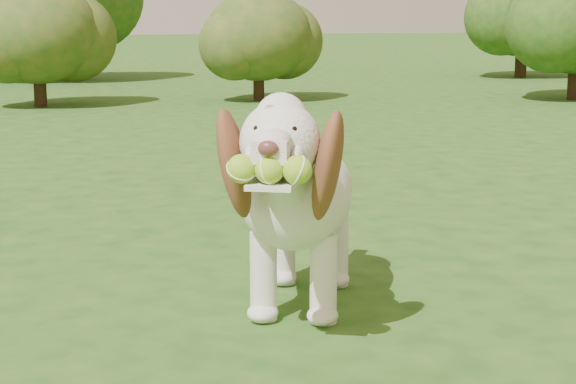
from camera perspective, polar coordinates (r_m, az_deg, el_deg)
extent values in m
plane|color=#1C4714|center=(3.52, -5.32, -7.36)|extent=(80.00, 80.00, 0.00)
ellipsoid|color=silver|center=(3.59, 0.87, -0.24)|extent=(0.60, 0.79, 0.37)
ellipsoid|color=silver|center=(3.32, 0.27, -0.38)|extent=(0.47, 0.47, 0.36)
ellipsoid|color=silver|center=(3.83, 1.36, 0.30)|extent=(0.43, 0.43, 0.33)
cylinder|color=silver|center=(3.17, -0.08, 0.84)|extent=(0.29, 0.34, 0.28)
sphere|color=silver|center=(3.01, -0.48, 3.00)|extent=(0.33, 0.33, 0.26)
sphere|color=silver|center=(3.02, -0.42, 4.35)|extent=(0.22, 0.22, 0.17)
cube|color=silver|center=(2.87, -0.92, 2.50)|extent=(0.16, 0.18, 0.07)
ellipsoid|color=#592D28|center=(2.79, -1.19, 2.60)|extent=(0.07, 0.06, 0.05)
cube|color=silver|center=(2.87, -0.97, 0.45)|extent=(0.19, 0.20, 0.02)
ellipsoid|color=brown|center=(3.06, -3.21, 1.69)|extent=(0.22, 0.23, 0.39)
ellipsoid|color=brown|center=(3.01, 2.37, 1.56)|extent=(0.19, 0.28, 0.39)
cylinder|color=silver|center=(3.97, 1.62, 1.29)|extent=(0.13, 0.19, 0.14)
cylinder|color=silver|center=(3.43, -1.46, -5.01)|extent=(0.13, 0.13, 0.32)
cylinder|color=silver|center=(3.40, 2.11, -5.15)|extent=(0.13, 0.13, 0.32)
cylinder|color=silver|center=(3.87, -0.27, -3.14)|extent=(0.13, 0.13, 0.32)
cylinder|color=silver|center=(3.85, 2.88, -3.24)|extent=(0.13, 0.13, 0.32)
sphere|color=#AACF2C|center=(2.84, -2.77, 1.39)|extent=(0.11, 0.11, 0.09)
sphere|color=#AACF2C|center=(2.82, -1.11, 1.35)|extent=(0.11, 0.11, 0.09)
sphere|color=#AACF2C|center=(2.81, 0.57, 1.31)|extent=(0.11, 0.11, 0.09)
cylinder|color=#382314|center=(15.35, -14.02, 7.84)|extent=(0.24, 0.24, 0.78)
cylinder|color=#382314|center=(11.34, -14.48, 6.08)|extent=(0.14, 0.14, 0.46)
ellipsoid|color=#1D4816|center=(11.31, -14.63, 9.19)|extent=(1.39, 1.39, 1.18)
cylinder|color=#382314|center=(12.35, 16.65, 6.56)|extent=(0.18, 0.18, 0.56)
cylinder|color=#382314|center=(16.24, 13.64, 7.68)|extent=(0.19, 0.19, 0.60)
ellipsoid|color=#1D4816|center=(16.22, 13.77, 10.52)|extent=(1.81, 1.81, 1.54)
cylinder|color=#382314|center=(11.72, -1.75, 6.47)|extent=(0.13, 0.13, 0.43)
ellipsoid|color=#1D4816|center=(11.69, -1.76, 9.26)|extent=(1.28, 1.28, 1.09)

